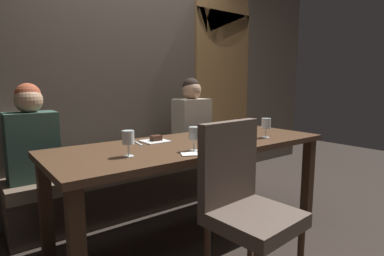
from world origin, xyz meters
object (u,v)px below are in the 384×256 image
object	(u,v)px
banquette_bench	(151,182)
diner_redhead	(31,135)
diner_bearded	(192,118)
dessert_plate	(155,140)
fork_on_table	(139,144)
dining_table	(195,153)
espresso_cup	(243,127)
wine_glass_center_back	(194,134)
chair_near_side	(243,197)
wine_glass_far_right	(266,124)
wine_glass_near_left	(128,139)

from	to	relation	value
banquette_bench	diner_redhead	bearing A→B (deg)	178.98
diner_redhead	diner_bearded	xyz separation A→B (m)	(1.53, -0.01, 0.03)
dessert_plate	fork_on_table	bearing A→B (deg)	179.26
diner_redhead	dining_table	bearing A→B (deg)	-35.03
dining_table	espresso_cup	xyz separation A→B (m)	(0.75, 0.20, 0.11)
dessert_plate	fork_on_table	xyz separation A→B (m)	(-0.14, 0.00, -0.01)
diner_bearded	espresso_cup	bearing A→B (deg)	-64.83
dessert_plate	wine_glass_center_back	bearing A→B (deg)	-83.91
espresso_cup	dessert_plate	size ratio (longest dim) A/B	0.63
chair_near_side	banquette_bench	bearing A→B (deg)	81.31
chair_near_side	diner_bearded	distance (m)	1.63
wine_glass_far_right	dessert_plate	distance (m)	0.93
diner_bearded	wine_glass_center_back	bearing A→B (deg)	-126.33
diner_redhead	wine_glass_far_right	size ratio (longest dim) A/B	4.55
wine_glass_far_right	wine_glass_center_back	xyz separation A→B (m)	(-0.79, -0.04, 0.00)
diner_redhead	chair_near_side	bearing A→B (deg)	-60.70
banquette_bench	wine_glass_near_left	bearing A→B (deg)	-127.07
wine_glass_center_back	fork_on_table	world-z (taller)	wine_glass_center_back
dining_table	diner_redhead	bearing A→B (deg)	144.97
chair_near_side	wine_glass_center_back	bearing A→B (deg)	87.83
banquette_bench	espresso_cup	bearing A→B (deg)	-33.81
wine_glass_far_right	fork_on_table	xyz separation A→B (m)	(-0.98, 0.40, -0.11)
wine_glass_far_right	espresso_cup	world-z (taller)	wine_glass_far_right
dining_table	wine_glass_near_left	distance (m)	0.67
dessert_plate	diner_bearded	bearing A→B (deg)	34.74
wine_glass_center_back	espresso_cup	size ratio (longest dim) A/B	1.37
dining_table	wine_glass_center_back	xyz separation A→B (m)	(-0.20, -0.25, 0.20)
diner_bearded	wine_glass_center_back	size ratio (longest dim) A/B	4.87
chair_near_side	fork_on_table	bearing A→B (deg)	100.70
banquette_bench	diner_bearded	distance (m)	0.78
diner_bearded	wine_glass_far_right	distance (m)	0.92
chair_near_side	diner_redhead	size ratio (longest dim) A/B	1.31
chair_near_side	espresso_cup	xyz separation A→B (m)	(0.96, 0.92, 0.21)
wine_glass_center_back	banquette_bench	bearing A→B (deg)	78.14
dessert_plate	fork_on_table	distance (m)	0.14
banquette_bench	wine_glass_center_back	world-z (taller)	wine_glass_center_back
wine_glass_far_right	dessert_plate	world-z (taller)	wine_glass_far_right
banquette_bench	wine_glass_center_back	distance (m)	1.15
dessert_plate	espresso_cup	bearing A→B (deg)	0.66
wine_glass_far_right	wine_glass_center_back	world-z (taller)	same
dining_table	espresso_cup	size ratio (longest dim) A/B	18.33
wine_glass_near_left	chair_near_side	bearing A→B (deg)	-55.59
dining_table	diner_redhead	size ratio (longest dim) A/B	2.95
wine_glass_center_back	chair_near_side	bearing A→B (deg)	-92.17
diner_redhead	dessert_plate	xyz separation A→B (m)	(0.78, -0.53, -0.05)
fork_on_table	wine_glass_center_back	bearing A→B (deg)	-56.72
dining_table	wine_glass_center_back	size ratio (longest dim) A/B	13.41
wine_glass_far_right	wine_glass_center_back	bearing A→B (deg)	-177.11
dessert_plate	chair_near_side	bearing A→B (deg)	-88.19
diner_redhead	fork_on_table	xyz separation A→B (m)	(0.64, -0.53, -0.06)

